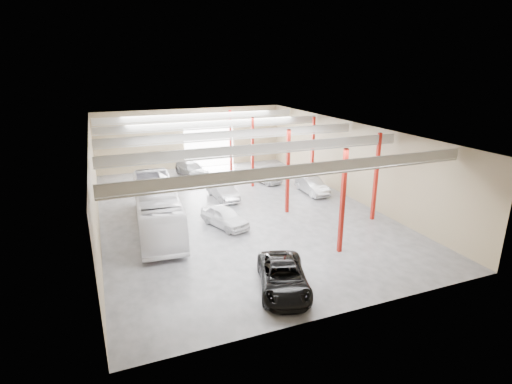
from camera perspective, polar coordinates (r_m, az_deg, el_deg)
depot_shell at (r=33.35m, az=-2.97°, el=5.75°), size 22.12×32.12×7.06m
coach_bus at (r=30.85m, az=-13.99°, el=-2.06°), size 3.73×12.61×3.47m
black_sedan at (r=22.52m, az=3.91°, el=-12.01°), size 4.18×6.12×1.55m
car_row_a at (r=30.75m, az=-4.50°, el=-3.53°), size 3.28×4.92×1.55m
car_row_b at (r=36.95m, az=-4.78°, el=0.22°), size 2.01×4.94×1.59m
car_row_c at (r=44.81m, az=-9.19°, el=3.21°), size 3.27×5.77×1.58m
car_right_near at (r=38.83m, az=7.98°, el=0.95°), size 1.69×4.69×1.54m
car_right_far at (r=42.11m, az=1.18°, el=2.43°), size 2.98×4.70×1.49m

